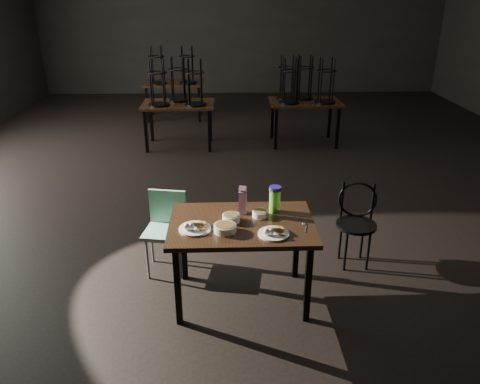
{
  "coord_description": "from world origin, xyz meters",
  "views": [
    {
      "loc": [
        -0.48,
        -6.19,
        2.53
      ],
      "look_at": [
        -0.35,
        -2.37,
        0.85
      ],
      "focal_mm": 35.0,
      "sensor_mm": 36.0,
      "label": 1
    }
  ],
  "objects_px": {
    "main_table": "(242,231)",
    "water_bottle": "(275,199)",
    "juice_carton": "(243,200)",
    "bentwood_chair": "(357,217)",
    "school_chair": "(166,224)"
  },
  "relations": [
    {
      "from": "main_table",
      "to": "bentwood_chair",
      "type": "distance_m",
      "value": 1.29
    },
    {
      "from": "juice_carton",
      "to": "bentwood_chair",
      "type": "distance_m",
      "value": 1.25
    },
    {
      "from": "main_table",
      "to": "water_bottle",
      "type": "height_order",
      "value": "water_bottle"
    },
    {
      "from": "main_table",
      "to": "water_bottle",
      "type": "distance_m",
      "value": 0.4
    },
    {
      "from": "main_table",
      "to": "bentwood_chair",
      "type": "bearing_deg",
      "value": 26.91
    },
    {
      "from": "juice_carton",
      "to": "bentwood_chair",
      "type": "xyz_separation_m",
      "value": [
        1.12,
        0.4,
        -0.38
      ]
    },
    {
      "from": "juice_carton",
      "to": "bentwood_chair",
      "type": "height_order",
      "value": "juice_carton"
    },
    {
      "from": "main_table",
      "to": "bentwood_chair",
      "type": "height_order",
      "value": "bentwood_chair"
    },
    {
      "from": "water_bottle",
      "to": "bentwood_chair",
      "type": "bearing_deg",
      "value": 24.39
    },
    {
      "from": "main_table",
      "to": "school_chair",
      "type": "xyz_separation_m",
      "value": [
        -0.7,
        0.54,
        -0.2
      ]
    },
    {
      "from": "water_bottle",
      "to": "bentwood_chair",
      "type": "relative_size",
      "value": 0.29
    },
    {
      "from": "juice_carton",
      "to": "water_bottle",
      "type": "distance_m",
      "value": 0.28
    },
    {
      "from": "main_table",
      "to": "juice_carton",
      "type": "bearing_deg",
      "value": 85.05
    },
    {
      "from": "water_bottle",
      "to": "school_chair",
      "type": "xyz_separation_m",
      "value": [
        -0.99,
        0.34,
        -0.4
      ]
    },
    {
      "from": "bentwood_chair",
      "to": "school_chair",
      "type": "bearing_deg",
      "value": -166.64
    }
  ]
}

